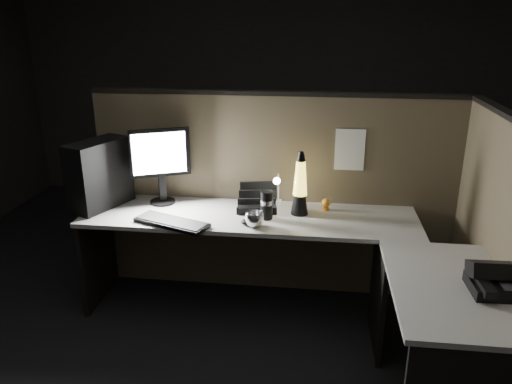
# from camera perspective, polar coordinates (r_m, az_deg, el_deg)

# --- Properties ---
(floor) EXTENTS (6.00, 6.00, 0.00)m
(floor) POSITION_cam_1_polar(r_m,az_deg,el_deg) (3.27, 0.48, -18.75)
(floor) COLOR black
(floor) RESTS_ON ground
(room_shell) EXTENTS (6.00, 6.00, 6.00)m
(room_shell) POSITION_cam_1_polar(r_m,az_deg,el_deg) (2.60, 0.59, 10.48)
(room_shell) COLOR silver
(room_shell) RESTS_ON ground
(partition_back) EXTENTS (2.66, 0.06, 1.50)m
(partition_back) POSITION_cam_1_polar(r_m,az_deg,el_deg) (3.72, 2.17, -0.53)
(partition_back) COLOR brown
(partition_back) RESTS_ON ground
(partition_right) EXTENTS (0.06, 1.66, 1.50)m
(partition_right) POSITION_cam_1_polar(r_m,az_deg,el_deg) (3.12, 26.00, -6.78)
(partition_right) COLOR brown
(partition_right) RESTS_ON ground
(desk) EXTENTS (2.60, 1.60, 0.73)m
(desk) POSITION_cam_1_polar(r_m,az_deg,el_deg) (3.16, 4.32, -7.81)
(desk) COLOR #AAA8A1
(desk) RESTS_ON ground
(pc_tower) EXTENTS (0.37, 0.50, 0.48)m
(pc_tower) POSITION_cam_1_polar(r_m,az_deg,el_deg) (3.68, -17.47, 1.96)
(pc_tower) COLOR black
(pc_tower) RESTS_ON desk
(monitor) EXTENTS (0.40, 0.21, 0.55)m
(monitor) POSITION_cam_1_polar(r_m,az_deg,el_deg) (3.63, -10.88, 3.75)
(monitor) COLOR black
(monitor) RESTS_ON desk
(keyboard) EXTENTS (0.54, 0.34, 0.02)m
(keyboard) POSITION_cam_1_polar(r_m,az_deg,el_deg) (3.33, -9.60, -3.46)
(keyboard) COLOR black
(keyboard) RESTS_ON desk
(mouse) EXTENTS (0.10, 0.09, 0.04)m
(mouse) POSITION_cam_1_polar(r_m,az_deg,el_deg) (3.27, -0.98, -3.47)
(mouse) COLOR black
(mouse) RESTS_ON desk
(clip_lamp) EXTENTS (0.05, 0.20, 0.25)m
(clip_lamp) POSITION_cam_1_polar(r_m,az_deg,el_deg) (3.50, 2.47, 0.38)
(clip_lamp) COLOR white
(clip_lamp) RESTS_ON desk
(organizer) EXTENTS (0.30, 0.27, 0.20)m
(organizer) POSITION_cam_1_polar(r_m,az_deg,el_deg) (3.53, 0.14, -1.22)
(organizer) COLOR black
(organizer) RESTS_ON desk
(lava_lamp) EXTENTS (0.12, 0.12, 0.44)m
(lava_lamp) POSITION_cam_1_polar(r_m,az_deg,el_deg) (3.40, 5.06, 0.40)
(lava_lamp) COLOR black
(lava_lamp) RESTS_ON desk
(travel_mug) EXTENTS (0.09, 0.09, 0.20)m
(travel_mug) POSITION_cam_1_polar(r_m,az_deg,el_deg) (3.34, 1.22, -1.50)
(travel_mug) COLOR black
(travel_mug) RESTS_ON desk
(steel_mug) EXTENTS (0.13, 0.13, 0.10)m
(steel_mug) POSITION_cam_1_polar(r_m,az_deg,el_deg) (3.24, -0.18, -3.15)
(steel_mug) COLOR silver
(steel_mug) RESTS_ON desk
(figurine) EXTENTS (0.06, 0.06, 0.06)m
(figurine) POSITION_cam_1_polar(r_m,az_deg,el_deg) (3.53, 7.99, -1.25)
(figurine) COLOR orange
(figurine) RESTS_ON desk
(pinned_paper) EXTENTS (0.21, 0.00, 0.30)m
(pinned_paper) POSITION_cam_1_polar(r_m,az_deg,el_deg) (3.56, 10.67, 4.76)
(pinned_paper) COLOR white
(pinned_paper) RESTS_ON partition_back
(desk_phone) EXTENTS (0.27, 0.28, 0.16)m
(desk_phone) POSITION_cam_1_polar(r_m,az_deg,el_deg) (2.79, 25.73, -8.99)
(desk_phone) COLOR black
(desk_phone) RESTS_ON desk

